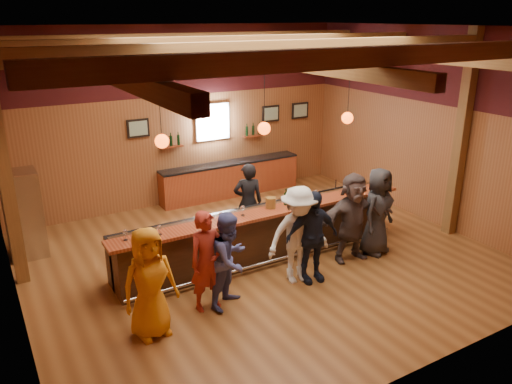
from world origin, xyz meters
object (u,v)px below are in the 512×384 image
stainless_fridge (23,214)px  customer_redvest (207,261)px  bartender (248,202)px  bottle_a (286,198)px  customer_navy (312,237)px  customer_orange (149,283)px  back_bar_cabinet (231,179)px  ice_bucket (271,203)px  customer_white (298,235)px  customer_brown (352,217)px  customer_dark (377,211)px  bar_counter (260,232)px  customer_denim (230,260)px

stainless_fridge → customer_redvest: (2.37, -3.67, -0.03)m
bartender → bottle_a: size_ratio=5.22×
customer_redvest → customer_navy: 2.05m
stainless_fridge → customer_orange: 4.13m
back_bar_cabinet → ice_bucket: (-1.08, -3.79, 0.74)m
customer_white → customer_brown: customer_white is taller
customer_navy → customer_dark: 1.86m
back_bar_cabinet → bottle_a: 3.93m
stainless_fridge → customer_orange: stainless_fridge is taller
bar_counter → back_bar_cabinet: bearing=71.7°
customer_white → customer_navy: 0.26m
customer_brown → bar_counter: bearing=149.9°
bottle_a → bartender: bearing=104.5°
customer_dark → bartender: bearing=117.2°
customer_navy → bartender: customer_navy is taller
bar_counter → customer_brown: 1.87m
stainless_fridge → customer_dark: (6.26, -3.51, 0.02)m
back_bar_cabinet → customer_white: bearing=-103.1°
customer_dark → bartender: (-1.96, 1.90, -0.04)m
customer_redvest → customer_brown: customer_brown is taller
customer_redvest → bottle_a: size_ratio=5.20×
customer_orange → customer_white: (2.89, 0.24, 0.04)m
customer_white → customer_dark: customer_white is taller
customer_orange → customer_white: bearing=-1.7°
customer_denim → bar_counter: bearing=13.5°
bar_counter → customer_redvest: size_ratio=3.63×
back_bar_cabinet → stainless_fridge: size_ratio=2.22×
customer_orange → ice_bucket: customer_orange is taller
bar_counter → customer_white: 1.29m
customer_dark → stainless_fridge: bearing=132.0°
bartender → customer_navy: bearing=113.5°
stainless_fridge → ice_bucket: size_ratio=8.37×
back_bar_cabinet → customer_denim: size_ratio=2.39×
customer_brown → customer_denim: bearing=-170.0°
bar_counter → stainless_fridge: 4.81m
bottle_a → bar_counter: bearing=154.5°
customer_orange → customer_white: 2.90m
stainless_fridge → customer_brown: (5.62, -3.50, 0.01)m
customer_redvest → customer_brown: 3.25m
customer_redvest → customer_denim: (0.37, -0.09, -0.03)m
bar_counter → customer_navy: customer_navy is taller
customer_redvest → customer_navy: (2.05, -0.11, 0.01)m
customer_denim → ice_bucket: size_ratio=7.79×
bar_counter → ice_bucket: 0.74m
customer_redvest → customer_navy: customer_navy is taller
bar_counter → customer_brown: bearing=-34.9°
customer_brown → back_bar_cabinet: bearing=98.8°
bartender → stainless_fridge: bearing=-0.2°
back_bar_cabinet → customer_navy: (-0.88, -4.90, 0.40)m
customer_brown → ice_bucket: bearing=154.2°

